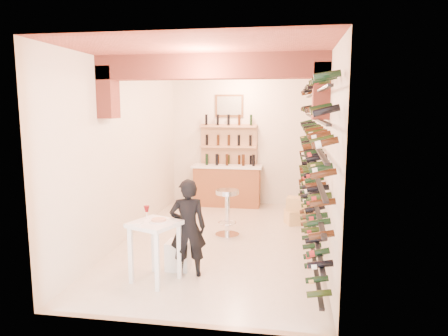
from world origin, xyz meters
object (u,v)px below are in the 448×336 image
object	(u,v)px
wine_rack	(309,158)
crate_lower	(298,217)
back_counter	(227,184)
chrome_barstool	(227,209)
white_stool	(179,255)
person	(188,228)
tasting_table	(155,233)

from	to	relation	value
wine_rack	crate_lower	world-z (taller)	wine_rack
back_counter	chrome_barstool	bearing A→B (deg)	-81.23
chrome_barstool	white_stool	bearing A→B (deg)	-105.97
wine_rack	person	distance (m)	2.52
person	crate_lower	distance (m)	3.39
person	back_counter	bearing A→B (deg)	-103.93
person	crate_lower	world-z (taller)	person
wine_rack	back_counter	world-z (taller)	wine_rack
white_stool	person	size ratio (longest dim) A/B	0.30
tasting_table	crate_lower	xyz separation A→B (m)	(2.02, 3.17, -0.55)
wine_rack	crate_lower	distance (m)	1.92
wine_rack	chrome_barstool	xyz separation A→B (m)	(-1.47, 0.28, -1.03)
tasting_table	person	size ratio (longest dim) A/B	0.73
crate_lower	wine_rack	bearing A→B (deg)	-84.25
person	chrome_barstool	xyz separation A→B (m)	(0.28, 1.90, -0.20)
back_counter	chrome_barstool	size ratio (longest dim) A/B	1.91
tasting_table	chrome_barstool	world-z (taller)	tasting_table
wine_rack	crate_lower	size ratio (longest dim) A/B	11.52
tasting_table	chrome_barstool	size ratio (longest dim) A/B	1.17
tasting_table	white_stool	size ratio (longest dim) A/B	2.43
wine_rack	white_stool	size ratio (longest dim) A/B	13.32
chrome_barstool	crate_lower	world-z (taller)	chrome_barstool
chrome_barstool	back_counter	bearing A→B (deg)	98.77
white_stool	tasting_table	bearing A→B (deg)	-114.05
wine_rack	back_counter	bearing A→B (deg)	124.66
white_stool	crate_lower	size ratio (longest dim) A/B	0.86
back_counter	white_stool	bearing A→B (deg)	-91.66
chrome_barstool	person	bearing A→B (deg)	-98.33
back_counter	person	world-z (taller)	person
back_counter	tasting_table	world-z (taller)	back_counter
person	crate_lower	xyz separation A→B (m)	(1.61, 2.92, -0.57)
back_counter	white_stool	xyz separation A→B (m)	(-0.12, -4.06, -0.32)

